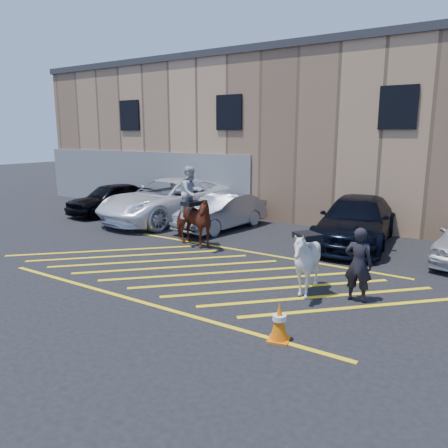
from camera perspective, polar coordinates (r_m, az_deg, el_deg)
The scene contains 11 objects.
ground at distance 12.10m, azimuth -1.16°, elevation -6.11°, with size 90.00×90.00×0.00m, color black.
car_black_suv at distance 21.04m, azimuth -14.48°, elevation 3.24°, with size 1.72×4.28×1.46m, color black.
car_white_pickup at distance 18.94m, azimuth -7.16°, elevation 3.13°, with size 2.98×6.47×1.80m, color white.
car_silver_sedan at distance 17.12m, azimuth -0.34°, elevation 1.60°, with size 1.46×4.20×1.38m, color #8E939A.
car_blue_suv at distance 15.48m, azimuth 16.89°, elevation 0.37°, with size 2.22×5.46×1.59m, color black.
handler at distance 10.21m, azimuth 17.15°, elevation -5.09°, with size 0.62×0.41×1.69m, color black.
warehouse at distance 22.46m, azimuth 16.63°, elevation 11.13°, with size 32.42×10.20×7.30m.
hatching_zone at distance 11.87m, azimuth -1.99°, elevation -6.45°, with size 12.60×5.12×0.01m.
mounted_bay at distance 14.50m, azimuth -4.28°, elevation 1.26°, with size 2.17×1.33×2.67m.
saddled_white at distance 10.31m, azimuth 10.68°, elevation -4.88°, with size 1.85×1.90×1.59m.
traffic_cone at distance 8.18m, azimuth 7.23°, elevation -12.52°, with size 0.46×0.46×0.73m.
Camera 1 is at (6.51, -9.51, 3.72)m, focal length 35.00 mm.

